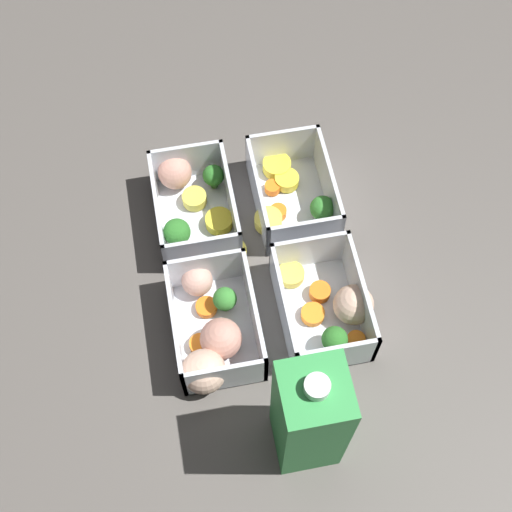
{
  "coord_description": "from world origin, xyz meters",
  "views": [
    {
      "loc": [
        -0.41,
        0.08,
        0.81
      ],
      "look_at": [
        0.0,
        0.0,
        0.02
      ],
      "focal_mm": 50.0,
      "sensor_mm": 36.0,
      "label": 1
    }
  ],
  "objects": [
    {
      "name": "container_near_left",
      "position": [
        -0.09,
        -0.07,
        0.02
      ],
      "size": [
        0.15,
        0.12,
        0.07
      ],
      "color": "silver",
      "rests_on": "ground_plane"
    },
    {
      "name": "container_far_left",
      "position": [
        -0.09,
        0.07,
        0.03
      ],
      "size": [
        0.18,
        0.11,
        0.07
      ],
      "color": "silver",
      "rests_on": "ground_plane"
    },
    {
      "name": "container_far_right",
      "position": [
        0.09,
        0.07,
        0.02
      ],
      "size": [
        0.17,
        0.11,
        0.07
      ],
      "color": "silver",
      "rests_on": "ground_plane"
    },
    {
      "name": "juice_carton",
      "position": [
        -0.23,
        -0.01,
        0.1
      ],
      "size": [
        0.07,
        0.07,
        0.2
      ],
      "color": "green",
      "rests_on": "ground_plane"
    },
    {
      "name": "container_near_right",
      "position": [
        0.08,
        -0.06,
        0.02
      ],
      "size": [
        0.15,
        0.11,
        0.07
      ],
      "color": "silver",
      "rests_on": "ground_plane"
    },
    {
      "name": "ground_plane",
      "position": [
        0.0,
        0.0,
        0.0
      ],
      "size": [
        4.0,
        4.0,
        0.0
      ],
      "primitive_type": "plane",
      "color": "#56514C"
    }
  ]
}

